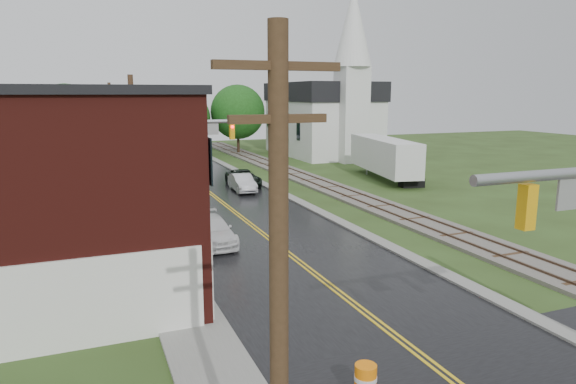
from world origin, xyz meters
TOP-DOWN VIEW (x-y plane):
  - main_road at (0.00, 30.00)m, footprint 10.00×90.00m
  - curb_right at (5.40, 35.00)m, footprint 0.80×70.00m
  - sidewalk_left at (-6.20, 25.00)m, footprint 2.40×50.00m
  - yellow_house at (-11.00, 26.00)m, footprint 8.00×7.00m
  - darkred_building at (-10.00, 35.00)m, footprint 7.00×6.00m
  - church at (20.00, 53.74)m, footprint 10.40×18.40m
  - railroad at (10.00, 35.00)m, footprint 3.20×80.00m
  - traffic_signal_far at (-3.47, 27.00)m, footprint 7.34×0.43m
  - utility_pole_a at (-6.80, 0.00)m, footprint 1.80×0.28m
  - utility_pole_b at (-6.80, 22.00)m, footprint 1.80×0.28m
  - utility_pole_c at (-6.80, 44.00)m, footprint 1.80×0.28m
  - tree_left_c at (-13.85, 39.90)m, footprint 6.00×6.00m
  - tree_left_e at (-8.85, 45.90)m, footprint 6.40×6.40m
  - suv_dark at (3.50, 36.16)m, footprint 2.46×5.11m
  - sedan_silver at (2.67, 33.75)m, footprint 1.70×4.43m
  - pickup_white at (-3.20, 19.92)m, footprint 2.05×4.96m
  - semi_trailer at (16.97, 34.79)m, footprint 4.95×12.49m
  - construction_barrel at (-2.82, 4.12)m, footprint 0.68×0.68m

SIDE VIEW (x-z plane):
  - main_road at x=0.00m, z-range -0.01..0.01m
  - curb_right at x=5.40m, z-range -0.06..0.06m
  - sidewalk_left at x=-6.20m, z-range -0.06..0.06m
  - railroad at x=10.00m, z-range -0.04..0.26m
  - construction_barrel at x=-2.82m, z-range 0.00..1.04m
  - suv_dark at x=3.50m, z-range 0.00..1.40m
  - pickup_white at x=-3.20m, z-range 0.00..1.43m
  - sedan_silver at x=2.67m, z-range 0.00..1.44m
  - darkred_building at x=-10.00m, z-range 0.00..4.40m
  - semi_trailer at x=16.97m, z-range 0.36..4.22m
  - yellow_house at x=-11.00m, z-range 0.00..6.40m
  - tree_left_c at x=-13.85m, z-range 0.69..8.34m
  - utility_pole_a at x=-6.80m, z-range 0.22..9.22m
  - utility_pole_b at x=-6.80m, z-range 0.22..9.22m
  - utility_pole_c at x=-6.80m, z-range 0.22..9.22m
  - tree_left_e at x=-8.85m, z-range 0.73..8.89m
  - traffic_signal_far at x=-3.47m, z-range 1.37..8.57m
  - church at x=20.00m, z-range -4.17..15.83m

